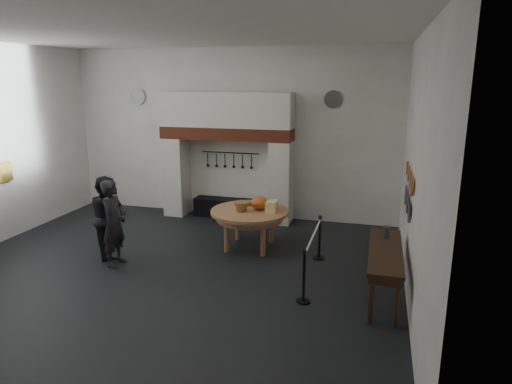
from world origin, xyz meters
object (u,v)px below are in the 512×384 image
(iron_range, at_px, (229,208))
(visitor_near, at_px, (114,223))
(visitor_far, at_px, (108,217))
(barrier_post_far, at_px, (319,238))
(barrier_post_near, at_px, (304,278))
(work_table, at_px, (250,212))
(side_table, at_px, (385,251))

(iron_range, xyz_separation_m, visitor_near, (-1.15, -3.75, 0.64))
(visitor_far, relative_size, barrier_post_far, 1.94)
(barrier_post_near, bearing_deg, work_table, 125.28)
(iron_range, distance_m, visitor_far, 3.74)
(iron_range, relative_size, barrier_post_near, 2.11)
(visitor_near, height_order, side_table, visitor_near)
(barrier_post_near, distance_m, barrier_post_far, 2.00)
(visitor_near, bearing_deg, barrier_post_far, -72.19)
(work_table, distance_m, visitor_far, 3.03)
(work_table, bearing_deg, barrier_post_near, -54.72)
(visitor_far, distance_m, barrier_post_far, 4.49)
(barrier_post_near, bearing_deg, side_table, 21.39)
(visitor_near, bearing_deg, side_table, -92.67)
(barrier_post_near, bearing_deg, visitor_near, 171.36)
(side_table, bearing_deg, visitor_far, 175.04)
(visitor_near, height_order, barrier_post_far, visitor_near)
(visitor_near, height_order, barrier_post_near, visitor_near)
(visitor_far, distance_m, barrier_post_near, 4.49)
(iron_range, bearing_deg, barrier_post_far, -39.97)
(work_table, bearing_deg, iron_range, 119.92)
(side_table, distance_m, barrier_post_near, 1.46)
(work_table, distance_m, barrier_post_near, 2.79)
(iron_range, height_order, visitor_near, visitor_near)
(side_table, xyz_separation_m, barrier_post_far, (-1.30, 1.49, -0.42))
(barrier_post_far, bearing_deg, visitor_near, -160.50)
(iron_range, xyz_separation_m, barrier_post_near, (2.80, -4.35, 0.20))
(visitor_near, xyz_separation_m, barrier_post_near, (3.95, -0.60, -0.44))
(iron_range, xyz_separation_m, work_table, (1.20, -2.09, 0.59))
(work_table, height_order, side_table, side_table)
(side_table, height_order, barrier_post_far, same)
(barrier_post_far, bearing_deg, visitor_far, -167.07)
(side_table, xyz_separation_m, barrier_post_near, (-1.30, -0.51, -0.42))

